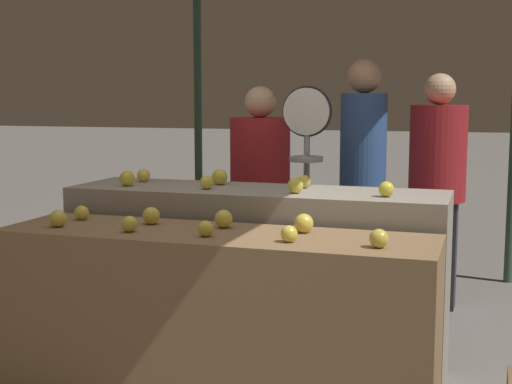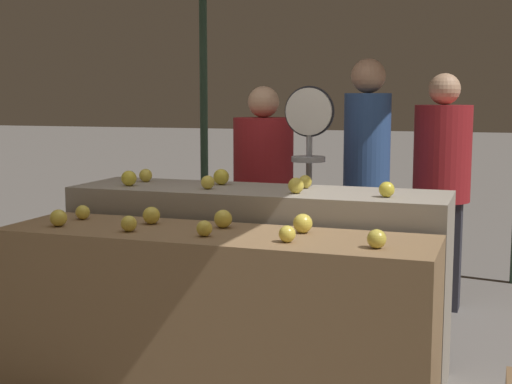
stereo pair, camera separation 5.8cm
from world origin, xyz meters
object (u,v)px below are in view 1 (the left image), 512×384
(produce_scale, at_px, (306,157))
(person_customer_left, at_px, (363,166))
(person_customer_right, at_px, (437,176))
(person_vendor_at_scale, at_px, (260,189))

(produce_scale, distance_m, person_customer_left, 0.71)
(person_customer_right, bearing_deg, person_customer_left, 36.52)
(produce_scale, xyz_separation_m, person_vendor_at_scale, (-0.40, 0.35, -0.25))
(produce_scale, height_order, person_vendor_at_scale, person_vendor_at_scale)
(person_vendor_at_scale, bearing_deg, person_customer_right, -170.11)
(produce_scale, distance_m, person_customer_right, 1.22)
(person_customer_left, distance_m, person_customer_right, 0.57)
(person_vendor_at_scale, bearing_deg, person_customer_left, -173.51)
(person_customer_left, relative_size, person_customer_right, 1.05)
(person_vendor_at_scale, xyz_separation_m, person_customer_left, (0.62, 0.32, 0.14))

